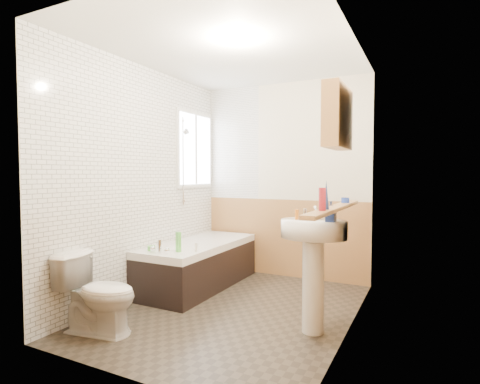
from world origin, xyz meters
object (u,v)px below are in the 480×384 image
bathtub (199,263)px  medicine_cabinet (337,118)px  pine_shelf (335,208)px  toilet (98,294)px  sink (313,253)px

bathtub → medicine_cabinet: size_ratio=2.95×
pine_shelf → medicine_cabinet: medicine_cabinet is taller
toilet → sink: 1.83m
toilet → medicine_cabinet: (1.77, 0.88, 1.46)m
sink → medicine_cabinet: medicine_cabinet is taller
bathtub → toilet: bathtub is taller
toilet → medicine_cabinet: bearing=-72.9°
bathtub → sink: 1.75m
sink → toilet: bearing=-146.3°
sink → pine_shelf: 0.45m
bathtub → sink: sink is taller
sink → pine_shelf: pine_shelf is taller
pine_shelf → sink: bearing=151.5°
bathtub → toilet: 1.49m
bathtub → medicine_cabinet: 2.39m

